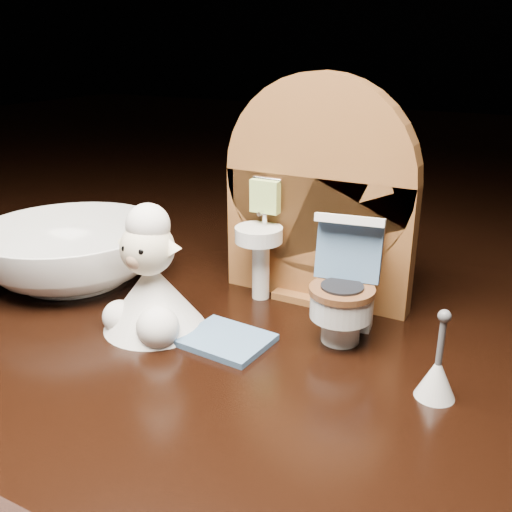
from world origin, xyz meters
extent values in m
cube|color=black|center=(0.00, 0.00, -0.05)|extent=(2.50, 2.50, 0.10)
cube|color=brown|center=(0.00, 0.07, 0.04)|extent=(0.13, 0.02, 0.09)
cylinder|color=brown|center=(0.00, 0.07, 0.09)|extent=(0.13, 0.02, 0.13)
cube|color=brown|center=(0.00, 0.07, 0.00)|extent=(0.05, 0.04, 0.01)
cylinder|color=white|center=(-0.03, 0.05, 0.02)|extent=(0.01, 0.01, 0.04)
cylinder|color=white|center=(-0.03, 0.04, 0.05)|extent=(0.03, 0.03, 0.01)
cylinder|color=silver|center=(-0.03, 0.05, 0.06)|extent=(0.00, 0.00, 0.01)
cube|color=#B4D56C|center=(-0.03, 0.05, 0.07)|extent=(0.02, 0.01, 0.02)
cube|color=brown|center=(0.04, 0.06, 0.05)|extent=(0.02, 0.01, 0.02)
cylinder|color=beige|center=(0.04, 0.05, 0.05)|extent=(0.02, 0.02, 0.02)
cylinder|color=white|center=(0.04, 0.01, 0.01)|extent=(0.02, 0.02, 0.02)
cylinder|color=white|center=(0.04, 0.01, 0.02)|extent=(0.04, 0.04, 0.02)
cylinder|color=brown|center=(0.04, 0.01, 0.03)|extent=(0.04, 0.04, 0.00)
cube|color=white|center=(0.03, 0.03, 0.02)|extent=(0.03, 0.02, 0.05)
cube|color=#4D7199|center=(0.04, 0.03, 0.05)|extent=(0.04, 0.02, 0.04)
cube|color=white|center=(0.04, 0.02, 0.07)|extent=(0.04, 0.01, 0.01)
cylinder|color=olive|center=(0.04, 0.04, 0.05)|extent=(0.01, 0.01, 0.01)
cube|color=#4D7199|center=(-0.02, -0.02, 0.00)|extent=(0.05, 0.04, 0.00)
cone|color=white|center=(0.10, -0.02, 0.01)|extent=(0.02, 0.02, 0.02)
cylinder|color=#59595B|center=(0.10, -0.02, 0.03)|extent=(0.00, 0.00, 0.03)
sphere|color=#59595B|center=(0.10, -0.02, 0.05)|extent=(0.01, 0.01, 0.01)
cone|color=white|center=(-0.07, -0.02, 0.02)|extent=(0.06, 0.06, 0.04)
sphere|color=white|center=(-0.06, -0.04, 0.01)|extent=(0.03, 0.03, 0.03)
sphere|color=white|center=(-0.09, -0.04, 0.01)|extent=(0.02, 0.02, 0.02)
sphere|color=#FFEAC4|center=(-0.07, -0.02, 0.05)|extent=(0.03, 0.03, 0.03)
sphere|color=tan|center=(-0.07, -0.04, 0.05)|extent=(0.01, 0.01, 0.01)
sphere|color=white|center=(-0.07, -0.02, 0.07)|extent=(0.03, 0.03, 0.03)
cone|color=#FFEAC4|center=(-0.09, -0.02, 0.06)|extent=(0.01, 0.01, 0.01)
cone|color=#FFEAC4|center=(-0.06, -0.02, 0.06)|extent=(0.01, 0.01, 0.01)
sphere|color=black|center=(-0.08, -0.04, 0.06)|extent=(0.00, 0.00, 0.00)
sphere|color=black|center=(-0.07, -0.04, 0.06)|extent=(0.00, 0.00, 0.00)
imported|color=white|center=(-0.17, 0.01, 0.02)|extent=(0.17, 0.17, 0.04)
camera|label=1|loc=(0.13, -0.27, 0.17)|focal=40.00mm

